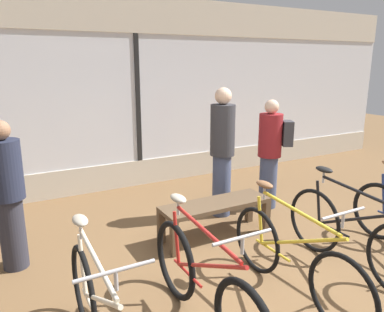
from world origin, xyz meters
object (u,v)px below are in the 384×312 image
Objects in this scene: customer_near_rack at (222,150)px; customer_by_window at (271,151)px; display_bench at (216,209)px; bicycle_right at (352,235)px; bicycle_center at (292,259)px; bicycle_left at (204,286)px; customer_mid_floor at (8,194)px.

customer_by_window is at bearing -7.10° from customer_near_rack.
display_bench is at bearing -128.84° from customer_near_rack.
display_bench is (-0.81, 1.35, -0.03)m from bicycle_right.
customer_by_window reaches higher than display_bench.
bicycle_right reaches higher than bicycle_center.
bicycle_left is at bearing -126.50° from customer_near_rack.
customer_near_rack is (0.50, 1.96, 0.57)m from bicycle_center.
bicycle_center reaches higher than display_bench.
customer_mid_floor is at bearing 125.15° from bicycle_left.
customer_mid_floor is (-3.07, 1.77, 0.42)m from bicycle_right.
bicycle_right is 1.29× the size of display_bench.
customer_near_rack is at bearing 3.02° from customer_mid_floor.
customer_by_window reaches higher than bicycle_center.
display_bench is at bearing -10.76° from customer_mid_floor.
bicycle_left is 1.00× the size of bicycle_right.
display_bench is (0.04, 1.38, -0.01)m from bicycle_center.
display_bench is at bearing 54.52° from bicycle_left.
bicycle_left is 1.11× the size of customer_by_window.
customer_near_rack is (0.46, 0.57, 0.58)m from display_bench.
customer_near_rack is at bearing 53.50° from bicycle_left.
customer_near_rack is 1.14× the size of customer_mid_floor.
bicycle_right is at bearing 0.98° from bicycle_left.
bicycle_center is 1.26× the size of display_bench.
bicycle_center is 1.09× the size of customer_by_window.
bicycle_right is 1.93m from customer_by_window.
customer_near_rack reaches higher than bicycle_left.
bicycle_right is (1.80, 0.03, 0.01)m from bicycle_left.
customer_mid_floor is (-1.27, 1.81, 0.43)m from bicycle_left.
customer_near_rack is at bearing 75.65° from bicycle_center.
customer_near_rack is at bearing 172.90° from customer_by_window.
bicycle_right is at bearing 2.50° from bicycle_center.
customer_mid_floor reaches higher than bicycle_right.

